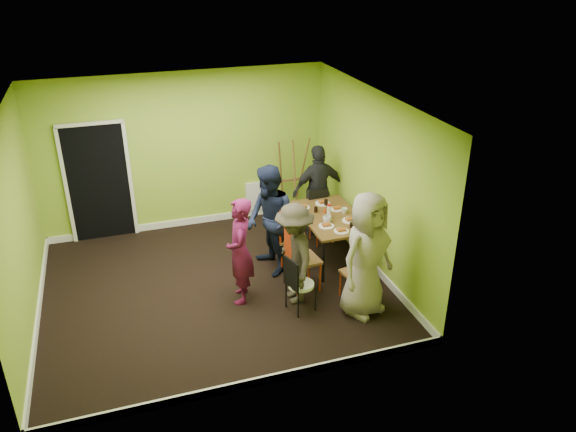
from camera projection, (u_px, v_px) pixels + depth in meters
The scene contains 28 objects.
ground at pixel (216, 287), 8.47m from camera, with size 5.00×5.00×0.00m, color black.
room_walls at pixel (210, 228), 8.07m from camera, with size 5.04×4.54×2.82m.
dining_table at pixel (331, 219), 8.99m from camera, with size 0.90×1.50×0.75m.
chair_left_far at pixel (286, 232), 8.79m from camera, with size 0.51×0.51×1.07m.
chair_left_near at pixel (298, 255), 8.16m from camera, with size 0.48×0.48×1.05m.
chair_back_end at pixel (319, 205), 9.63m from camera, with size 0.39×0.45×0.90m.
chair_front_end at pixel (360, 270), 7.91m from camera, with size 0.44×0.44×0.92m.
chair_bentwood at pixel (297, 282), 7.72m from camera, with size 0.41×0.40×0.85m.
easel at pixel (293, 178), 10.39m from camera, with size 0.61×0.58×1.53m.
plate_near_left at pixel (303, 207), 9.24m from camera, with size 0.23×0.23×0.01m, color white.
plate_near_right at pixel (326, 226), 8.63m from camera, with size 0.24×0.24×0.01m, color white.
plate_far_back at pixel (323, 203), 9.39m from camera, with size 0.25×0.25×0.01m, color white.
plate_far_front at pixel (341, 231), 8.47m from camera, with size 0.23×0.23×0.01m, color white.
plate_wall_back at pixel (337, 209), 9.18m from camera, with size 0.22×0.22×0.01m, color white.
plate_wall_front at pixel (350, 220), 8.80m from camera, with size 0.25×0.25×0.01m, color white.
thermos at pixel (329, 212), 8.86m from camera, with size 0.06×0.06×0.21m, color white.
blue_bottle at pixel (355, 218), 8.65m from camera, with size 0.07×0.07×0.21m, color blue.
orange_bottle at pixel (325, 211), 9.04m from camera, with size 0.03×0.03×0.07m, color #F14416.
glass_mid at pixel (316, 210), 9.07m from camera, with size 0.06×0.06×0.09m, color black.
glass_back at pixel (326, 203), 9.30m from camera, with size 0.06×0.06×0.10m, color black.
glass_front at pixel (351, 225), 8.57m from camera, with size 0.06×0.06×0.09m, color black.
cup_a at pixel (327, 219), 8.74m from camera, with size 0.13×0.13×0.11m, color white.
cup_b at pixel (344, 211), 9.03m from camera, with size 0.10×0.10×0.09m, color white.
person_standing at pixel (240, 251), 7.85m from camera, with size 0.58×0.38×1.58m, color #5C0F3A.
person_left_far at pixel (270, 221), 8.53m from camera, with size 0.85×0.66×1.74m, color black.
person_left_near at pixel (294, 254), 7.85m from camera, with size 0.97×0.56×1.51m, color #312B21.
person_back_end at pixel (318, 190), 9.74m from camera, with size 0.95×0.40×1.63m, color black.
person_front_end at pixel (366, 255), 7.54m from camera, with size 0.88×0.57×1.80m, color gray.
Camera 1 is at (-1.21, -7.14, 4.65)m, focal length 35.00 mm.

